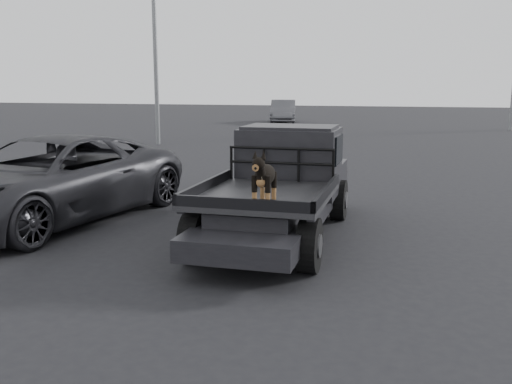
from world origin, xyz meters
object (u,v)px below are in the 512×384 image
(parked_suv, at_px, (49,179))
(distant_car_a, at_px, (283,111))
(dog, at_px, (265,179))
(flatbed_ute, at_px, (278,210))

(parked_suv, distance_m, distant_car_a, 28.13)
(dog, bearing_deg, distant_car_a, 102.05)
(flatbed_ute, relative_size, parked_suv, 0.95)
(flatbed_ute, bearing_deg, parked_suv, -179.66)
(flatbed_ute, bearing_deg, dog, -82.60)
(dog, relative_size, distant_car_a, 0.16)
(flatbed_ute, bearing_deg, distant_car_a, 102.35)
(flatbed_ute, xyz_separation_m, parked_suv, (-4.38, -0.03, 0.33))
(flatbed_ute, height_order, dog, dog)
(dog, bearing_deg, parked_suv, 158.16)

